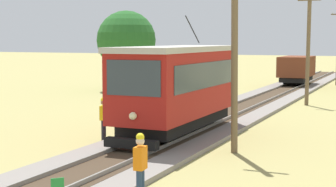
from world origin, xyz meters
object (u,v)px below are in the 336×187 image
red_tram (178,86)px  utility_pole_mid (308,44)px  freight_car (297,69)px  utility_pole_near_tram (235,37)px  tree_left_near (126,40)px  second_worker (104,117)px  track_worker (140,165)px

red_tram → utility_pole_mid: bearing=77.4°
freight_car → utility_pole_near_tram: bearing=-83.9°
freight_car → utility_pole_mid: 13.34m
red_tram → tree_left_near: (-11.84, 17.43, 1.83)m
red_tram → utility_pole_mid: utility_pole_mid is taller
utility_pole_mid → tree_left_near: size_ratio=1.16×
freight_car → second_worker: size_ratio=2.91×
red_tram → track_worker: red_tram is taller
red_tram → tree_left_near: size_ratio=1.34×
red_tram → freight_car: 26.38m
freight_car → second_worker: (-2.47, -28.25, -0.57)m
track_worker → tree_left_near: bearing=114.5°
freight_car → track_worker: size_ratio=2.91×
utility_pole_mid → track_worker: bearing=-91.0°
freight_car → second_worker: freight_car is taller
red_tram → utility_pole_near_tram: 4.16m
utility_pole_mid → freight_car: bearing=103.3°
red_tram → second_worker: red_tram is taller
utility_pole_mid → second_worker: utility_pole_mid is taller
freight_car → second_worker: 28.36m
utility_pole_mid → tree_left_near: 15.36m
utility_pole_mid → tree_left_near: utility_pole_mid is taller
freight_car → utility_pole_mid: size_ratio=0.70×
utility_pole_mid → track_worker: size_ratio=4.15×
red_tram → utility_pole_near_tram: size_ratio=1.05×
utility_pole_near_tram → track_worker: utility_pole_near_tram is taller
freight_car → second_worker: bearing=-95.0°
red_tram → freight_car: size_ratio=1.64×
track_worker → second_worker: same height
utility_pole_near_tram → freight_car: bearing=96.1°
red_tram → utility_pole_near_tram: bearing=-34.1°
red_tram → second_worker: 3.34m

